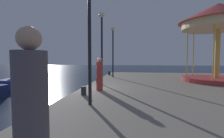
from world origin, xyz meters
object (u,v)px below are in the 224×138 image
Objects in this scene: carousel at (218,23)px; lamp_post_near_edge at (89,14)px; person_by_the_water at (100,75)px; bollard_center at (84,91)px; bollard_south at (98,80)px; lamp_post_far_end at (113,43)px; person_mid_promenade at (32,128)px; bollard_north at (109,73)px; motorboat_blue at (25,80)px; lamp_post_mid_promenade at (102,36)px.

carousel reaches higher than lamp_post_near_edge.
carousel is 9.55m from person_by_the_water.
bollard_south is at bearing 93.80° from bollard_center.
person_mid_promenade is (0.95, -13.21, -2.19)m from lamp_post_far_end.
bollard_north is 15.09m from person_mid_promenade.
bollard_north is at bearing 95.97° from person_mid_promenade.
person_mid_promenade reaches higher than bollard_center.
lamp_post_far_end is (-0.41, 9.15, -0.08)m from lamp_post_near_edge.
motorboat_blue reaches higher than bollard_south.
lamp_post_near_edge is 6.25m from bollard_south.
lamp_post_far_end is (7.95, 1.36, 3.39)m from motorboat_blue.
person_mid_promenade is at bearing -80.88° from bollard_south.
lamp_post_mid_promenade is at bearing -22.27° from motorboat_blue.
lamp_post_near_edge is at bearing -64.03° from bollard_center.
lamp_post_near_edge is 11.80× the size of bollard_north.
lamp_post_mid_promenade is 3.07m from bollard_south.
carousel is at bearing -14.45° from lamp_post_far_end.
bollard_center is at bearing -92.25° from lamp_post_far_end.
bollard_center is at bearing -112.55° from person_by_the_water.
person_by_the_water is (-0.23, 2.64, -2.37)m from lamp_post_near_edge.
lamp_post_far_end is 4.78m from bollard_south.
motorboat_blue is 11.95m from lamp_post_near_edge.
bollard_center is at bearing -93.88° from lamp_post_mid_promenade.
lamp_post_far_end is 11.47× the size of bollard_south.
bollard_north and bollard_south have the same top height.
lamp_post_far_end is at bearing 94.13° from person_mid_promenade.
carousel is 1.22× the size of lamp_post_mid_promenade.
lamp_post_far_end is at bearing 9.68° from motorboat_blue.
lamp_post_near_edge is (-7.48, -7.12, -1.04)m from carousel.
person_mid_promenade reaches higher than motorboat_blue.
carousel reaches higher than person_by_the_water.
person_by_the_water reaches higher than bollard_center.
person_by_the_water is at bearing -149.84° from carousel.
lamp_post_far_end is 11.47× the size of bollard_center.
lamp_post_far_end is (-7.89, 2.03, -1.12)m from carousel.
carousel is 14.09× the size of bollard_center.
carousel is at bearing 17.66° from lamp_post_mid_promenade.
bollard_center is at bearing -39.58° from motorboat_blue.
bollard_north is at bearing 95.37° from lamp_post_near_edge.
carousel is (15.85, -0.68, 4.50)m from motorboat_blue.
bollard_south is at bearing -89.47° from bollard_north.
bollard_center is at bearing 115.97° from lamp_post_near_edge.
carousel reaches higher than lamp_post_mid_promenade.
lamp_post_near_edge is 2.43× the size of person_mid_promenade.
person_mid_promenade is (1.52, -9.45, 0.72)m from bollard_south.
lamp_post_near_edge is 4.60m from lamp_post_mid_promenade.
bollard_center is (-0.72, 1.47, -2.99)m from lamp_post_near_edge.
lamp_post_far_end is 11.47× the size of bollard_north.
bollard_center is (7.65, -6.33, 0.48)m from motorboat_blue.
lamp_post_far_end reaches higher than motorboat_blue.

